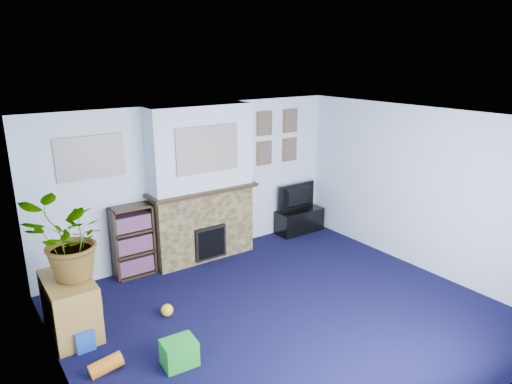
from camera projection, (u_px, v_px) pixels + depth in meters
floor at (284, 314)px, 5.65m from camera, size 5.00×4.50×0.01m
ceiling at (288, 120)px, 4.96m from camera, size 5.00×4.50×0.01m
wall_back at (196, 182)px, 7.08m from camera, size 5.00×0.04×2.40m
wall_front at (466, 308)px, 3.54m from camera, size 5.00×0.04×2.40m
wall_left at (59, 282)px, 3.94m from camera, size 0.04×4.50×2.40m
wall_right at (419, 189)px, 6.68m from camera, size 0.04×4.50×2.40m
chimney_breast at (202, 186)px, 6.92m from camera, size 1.72×0.50×2.40m
collage_main at (207, 149)px, 6.58m from camera, size 1.00×0.03×0.68m
collage_left at (90, 158)px, 6.05m from camera, size 0.90×0.03×0.58m
portrait_tl at (264, 123)px, 7.54m from camera, size 0.30×0.03×0.40m
portrait_tr at (290, 121)px, 7.84m from camera, size 0.30×0.03×0.40m
portrait_bl at (264, 153)px, 7.69m from camera, size 0.30×0.03×0.40m
portrait_br at (290, 149)px, 7.99m from camera, size 0.30×0.03×0.40m
tv_stand at (299, 220)px, 8.25m from camera, size 0.88×0.37×0.42m
television at (299, 197)px, 8.15m from camera, size 0.81×0.12×0.47m
bookshelf at (133, 242)px, 6.55m from camera, size 0.58×0.28×1.05m
sideboard at (70, 305)px, 5.19m from camera, size 0.49×0.88×0.68m
potted_plant at (67, 241)px, 4.95m from camera, size 1.01×0.93×0.93m
mantel_clock at (205, 184)px, 6.89m from camera, size 0.10×0.06×0.14m
mantel_candle at (216, 181)px, 6.99m from camera, size 0.05×0.05×0.16m
mantel_teddy at (168, 191)px, 6.56m from camera, size 0.13×0.13×0.13m
mantel_can at (240, 178)px, 7.24m from camera, size 0.06×0.06×0.12m
green_crate at (179, 352)px, 4.70m from camera, size 0.36×0.30×0.28m
toy_ball at (167, 309)px, 5.60m from camera, size 0.15×0.15×0.15m
toy_block at (84, 339)px, 4.97m from camera, size 0.20×0.20×0.24m
toy_tube at (106, 365)px, 4.61m from camera, size 0.35×0.16×0.20m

